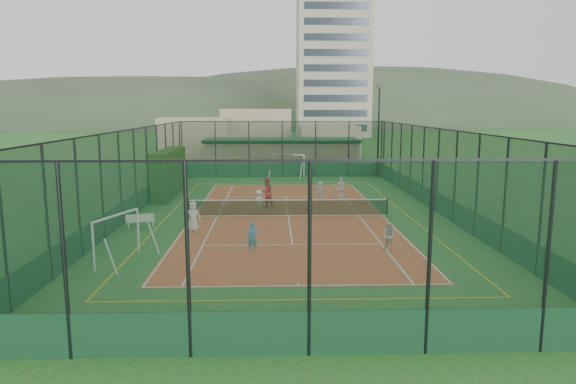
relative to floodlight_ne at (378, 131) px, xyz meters
name	(u,v)px	position (x,y,z in m)	size (l,w,h in m)	color
ground	(288,216)	(-8.60, -16.60, -4.12)	(300.00, 300.00, 0.00)	#205E25
court_slab	(288,216)	(-8.60, -16.60, -4.12)	(11.17, 23.97, 0.01)	#A83725
tennis_net	(288,207)	(-8.60, -16.60, -3.59)	(11.67, 0.12, 1.06)	black
perimeter_fence	(288,173)	(-8.60, -16.60, -1.62)	(18.12, 34.12, 5.00)	black
floodlight_ne	(378,131)	(0.00, 0.00, 0.00)	(0.60, 0.26, 8.25)	black
clubhouse	(281,154)	(-8.60, 5.40, -2.55)	(15.20, 7.20, 3.15)	tan
apartment_tower	(333,65)	(3.40, 65.40, 10.88)	(15.00, 12.00, 30.00)	beige
distant_hills	(275,125)	(-8.60, 133.40, -4.12)	(200.00, 60.00, 24.00)	#384C33
hedge_left	(169,173)	(-16.90, -9.14, -2.50)	(1.11, 7.43, 3.25)	black
white_bench	(141,221)	(-16.40, -19.44, -3.72)	(1.43, 0.39, 0.80)	white
futsal_goal_near	(117,239)	(-15.86, -25.31, -3.16)	(0.87, 2.98, 1.93)	white
futsal_goal_far	(288,165)	(-8.04, 0.62, -3.13)	(3.08, 0.90, 1.99)	white
child_near_left	(193,217)	(-13.53, -20.31, -3.34)	(0.75, 0.49, 1.54)	white
child_near_mid	(253,237)	(-10.39, -23.99, -3.47)	(0.47, 0.31, 1.30)	#458AC3
child_near_right	(389,236)	(-4.38, -24.02, -3.49)	(0.60, 0.47, 1.24)	silver
child_far_left	(259,200)	(-10.35, -15.17, -3.47)	(0.83, 0.48, 1.29)	white
child_far_right	(341,188)	(-4.79, -11.29, -3.35)	(0.89, 0.37, 1.53)	white
child_far_back	(320,190)	(-6.24, -11.11, -3.50)	(1.15, 0.37, 1.24)	white
coach	(266,192)	(-9.89, -14.01, -3.17)	(0.91, 0.71, 1.88)	red
tennis_balls	(299,209)	(-7.91, -14.85, -4.08)	(5.51, 0.51, 0.07)	#CCE033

